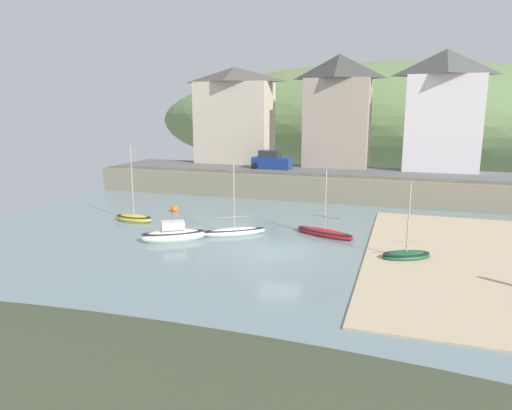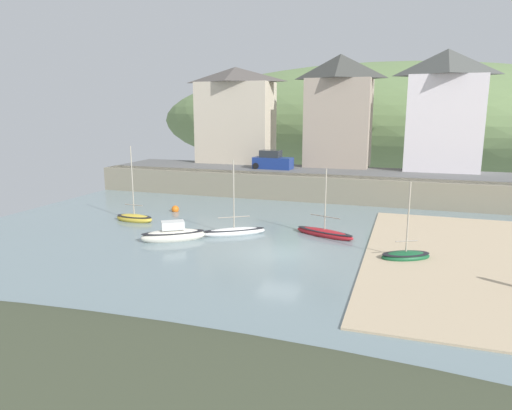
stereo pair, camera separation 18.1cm
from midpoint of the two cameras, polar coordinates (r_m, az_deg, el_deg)
ground at (r=19.57m, az=-0.45°, el=-13.85°), size 48.00×41.00×0.61m
quay_seawall at (r=44.93m, az=9.00°, el=2.28°), size 48.00×9.40×2.40m
hillside_backdrop at (r=81.57m, az=16.13°, el=9.83°), size 80.00×44.00×18.77m
waterfront_building_left at (r=55.02m, az=-2.41°, el=10.98°), size 8.85×4.89×10.88m
waterfront_building_centre at (r=52.02m, az=10.23°, el=11.36°), size 7.10×5.25×11.89m
waterfront_building_right at (r=51.57m, az=22.13°, el=10.76°), size 7.47×5.79×12.01m
motorboat_with_cabin at (r=31.51m, az=-9.95°, el=-3.61°), size 4.24×3.41×1.52m
sailboat_tall_mast at (r=37.51m, az=-14.56°, el=-1.52°), size 3.23×1.37×6.02m
fishing_boat_green at (r=32.44m, az=8.54°, el=-3.39°), size 4.49×2.52×4.81m
rowboat_small_beached at (r=32.45m, az=-2.55°, el=-3.24°), size 4.23×3.23×5.36m
sailboat_white_hull at (r=28.57m, az=18.05°, el=-5.93°), size 3.20×2.50×4.71m
parked_car_near_slipway at (r=49.21m, az=2.13°, el=5.40°), size 4.18×1.91×1.95m
mooring_buoy at (r=40.30m, az=-9.75°, el=-0.51°), size 0.64×0.64×0.64m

